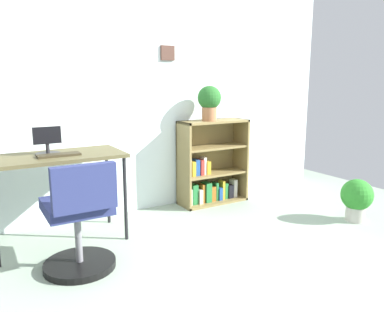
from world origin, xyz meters
The scene contains 8 objects.
wall_back centered at (0.00, 2.15, 1.28)m, with size 5.20×0.12×2.56m.
desk centered at (-0.75, 1.67, 0.69)m, with size 1.08×0.55×0.76m.
monitor centered at (-0.80, 1.71, 0.86)m, with size 0.22×0.20×0.23m.
keyboard centered at (-0.74, 1.60, 0.77)m, with size 0.33×0.12×0.02m, color #342D1B.
office_chair centered at (-0.73, 1.06, 0.36)m, with size 0.52×0.55×0.83m.
bookshelf_low centered at (0.95, 1.95, 0.41)m, with size 0.78×0.30×0.93m.
potted_plant_on_shelf centered at (0.90, 1.90, 1.14)m, with size 0.25×0.25×0.37m.
potted_plant_floor centered at (1.85, 0.71, 0.24)m, with size 0.31×0.31×0.42m.
Camera 1 is at (-1.35, -1.55, 1.36)m, focal length 35.85 mm.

